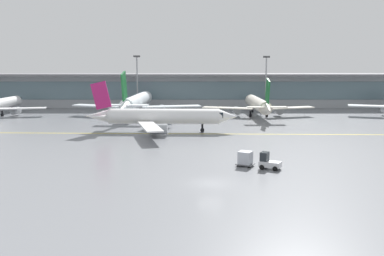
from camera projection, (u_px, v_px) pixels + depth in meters
name	position (u px, v px, depth m)	size (l,w,h in m)	color
ground_plane	(209.00, 183.00, 47.66)	(400.00, 400.00, 0.00)	slate
taxiway_centreline_stripe	(161.00, 134.00, 79.69)	(110.00, 0.36, 0.01)	yellow
terminal_concourse	(197.00, 90.00, 125.23)	(168.32, 11.00, 9.60)	#9EA3A8
gate_airplane_1	(135.00, 102.00, 104.50)	(31.45, 33.90, 11.23)	white
gate_airplane_2	(256.00, 104.00, 103.99)	(27.16, 29.16, 9.67)	silver
taxiing_regional_jet	(160.00, 117.00, 81.23)	(29.00, 27.00, 9.62)	white
baggage_tug	(267.00, 162.00, 53.81)	(2.95, 2.50, 2.10)	silver
cargo_dolly_lead	(243.00, 158.00, 55.18)	(2.60, 2.39, 1.94)	#595B60
apron_light_mast_1	(135.00, 80.00, 116.97)	(1.80, 0.36, 14.70)	gray
apron_light_mast_2	(264.00, 80.00, 117.03)	(1.80, 0.36, 14.57)	gray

